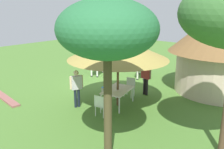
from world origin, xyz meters
name	(u,v)px	position (x,y,z in m)	size (l,w,h in m)	color
ground_plane	(109,88)	(0.00, 0.00, 0.00)	(36.00, 36.00, 0.00)	#4A772F
thatched_hut	(222,46)	(-3.28, 4.54, 2.38)	(5.24, 5.24, 4.33)	beige
shade_umbrella	(118,48)	(1.51, 1.81, 2.57)	(4.30, 4.30, 3.03)	brown
patio_dining_table	(118,91)	(1.51, 1.81, 0.67)	(1.78, 1.32, 0.74)	silver
patio_chair_near_lawn	(101,104)	(2.83, 2.02, 0.52)	(0.48, 0.50, 0.90)	white
patio_chair_east_end	(130,86)	(0.21, 1.51, 0.52)	(0.51, 0.52, 0.90)	silver
guest_beside_umbrella	(77,85)	(2.80, 0.58, 1.00)	(0.56, 0.36, 1.66)	black
guest_behind_table	(146,75)	(-0.45, 1.99, 1.01)	(0.25, 0.60, 1.68)	black
standing_watcher	(115,55)	(-3.43, -2.51, 1.02)	(0.45, 0.49, 1.69)	black
striped_lounge_chair	(110,87)	(0.40, 0.39, 0.25)	(0.58, 0.84, 0.59)	blue
zebra_nearest_camera	(97,59)	(-1.50, -2.37, 1.05)	(1.96, 1.20, 1.59)	silver
zebra_by_umbrella	(142,61)	(-2.90, 0.11, 1.02)	(2.11, 1.39, 1.56)	silver
acacia_tree_behind_hut	(107,30)	(4.72, 4.09, 3.69)	(2.61, 2.61, 4.51)	#463D24
brick_patio_kerb	(5,98)	(4.41, -2.80, 0.04)	(2.80, 0.36, 0.08)	#925851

